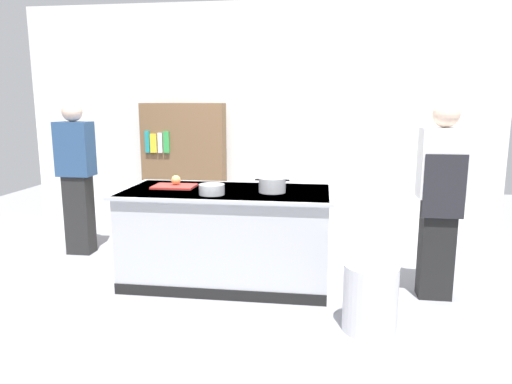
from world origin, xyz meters
TOP-DOWN VIEW (x-y plane):
  - ground_plane at (0.00, 0.00)m, footprint 10.00×10.00m
  - back_wall at (0.00, 2.10)m, footprint 6.40×0.12m
  - counter_island at (0.00, -0.00)m, footprint 1.98×0.98m
  - cutting_board at (-0.53, 0.06)m, footprint 0.40×0.28m
  - onion at (-0.52, 0.11)m, footprint 0.09×0.09m
  - stock_pot at (0.43, -0.05)m, footprint 0.31×0.25m
  - mixing_bowl at (-0.09, -0.23)m, footprint 0.23×0.23m
  - trash_bin at (1.27, -0.83)m, footprint 0.41×0.41m
  - person_chef at (1.89, -0.11)m, footprint 0.38×0.25m
  - person_guest at (-1.84, 0.63)m, footprint 0.38×0.24m
  - bookshelf at (-0.95, 1.80)m, footprint 1.10×0.31m

SIDE VIEW (x-z plane):
  - ground_plane at x=0.00m, z-range 0.00..0.00m
  - trash_bin at x=1.27m, z-range 0.00..0.52m
  - counter_island at x=0.00m, z-range 0.02..0.92m
  - bookshelf at x=-0.95m, z-range 0.00..1.70m
  - cutting_board at x=-0.53m, z-range 0.90..0.92m
  - person_guest at x=-1.84m, z-range 0.05..1.77m
  - person_chef at x=1.89m, z-range 0.05..1.77m
  - mixing_bowl at x=-0.09m, z-range 0.90..0.99m
  - onion at x=-0.52m, z-range 0.92..1.01m
  - stock_pot at x=0.43m, z-range 0.90..1.03m
  - back_wall at x=0.00m, z-range 0.00..3.00m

